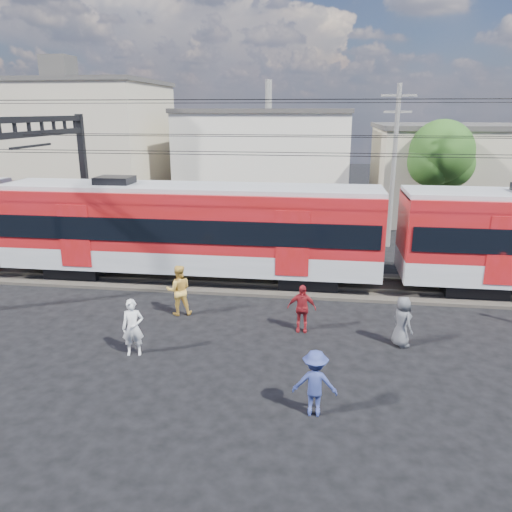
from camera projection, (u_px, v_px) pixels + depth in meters
name	position (u px, v px, depth m)	size (l,w,h in m)	color
ground	(228.00, 378.00, 13.89)	(120.00, 120.00, 0.00)	black
track_bed	(264.00, 282.00, 21.48)	(70.00, 3.40, 0.12)	#2D2823
rail_near	(261.00, 285.00, 20.74)	(70.00, 0.12, 0.12)	#59544C
rail_far	(266.00, 274.00, 22.16)	(70.00, 0.12, 0.12)	#59544C
commuter_train	(195.00, 227.00, 21.22)	(50.30, 3.08, 4.17)	black
catenary	(62.00, 160.00, 21.20)	(70.00, 9.30, 7.52)	black
building_west	(67.00, 145.00, 37.65)	(14.28, 10.20, 9.30)	tan
building_midwest	(268.00, 158.00, 38.81)	(12.24, 12.24, 7.30)	beige
building_mideast	(496.00, 172.00, 33.99)	(16.32, 10.20, 6.30)	tan
utility_pole_mid	(394.00, 163.00, 26.10)	(1.80, 0.24, 8.50)	slate
tree_near	(444.00, 156.00, 28.59)	(3.82, 3.64, 6.72)	#382619
pedestrian_a	(133.00, 328.00, 14.99)	(0.64, 0.42, 1.77)	silver
pedestrian_b	(179.00, 290.00, 17.99)	(0.90, 0.70, 1.86)	gold
pedestrian_c	(315.00, 383.00, 12.00)	(1.09, 0.63, 1.69)	navy
pedestrian_d	(302.00, 308.00, 16.63)	(0.96, 0.40, 1.64)	maroon
pedestrian_e	(402.00, 321.00, 15.59)	(0.80, 0.52, 1.63)	#4D4E52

